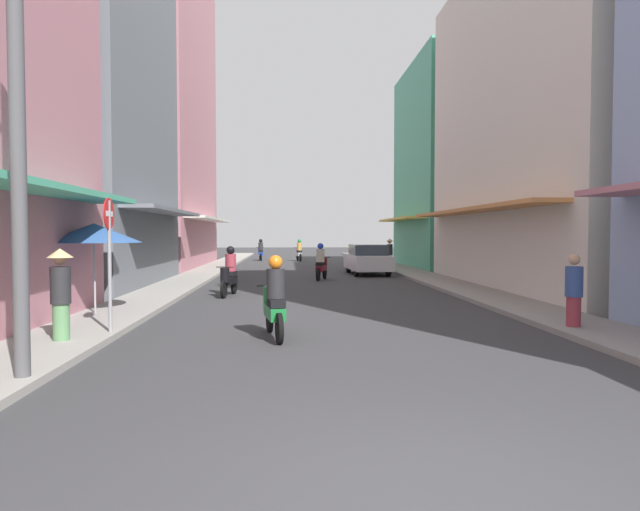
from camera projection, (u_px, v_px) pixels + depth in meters
The scene contains 19 objects.
ground_plane at pixel (310, 278), 24.87m from camera, with size 109.34×109.34×0.00m, color #38383A.
sidewalk_left at pixel (195, 277), 24.57m from camera, with size 1.76×57.70×0.12m, color #9E9991.
sidewalk_right at pixel (423, 276), 25.16m from camera, with size 1.76×57.70×0.12m, color gray.
building_left_mid at pixel (67, 50), 20.18m from camera, with size 7.05×9.55×17.22m.
building_left_far at pixel (149, 113), 32.13m from camera, with size 7.05×13.26×17.91m.
building_right_mid at pixel (569, 119), 19.79m from camera, with size 7.05×13.66×12.12m.
building_right_far at pixel (461, 167), 32.01m from camera, with size 7.05×9.41×11.57m.
motorbike_blue at pixel (261, 251), 40.95m from camera, with size 0.55×1.81×1.58m.
motorbike_silver at pixel (299, 251), 40.02m from camera, with size 0.57×1.80×1.58m.
motorbike_green at pixel (274, 301), 10.53m from camera, with size 0.59×1.80×1.58m.
motorbike_black at pixel (229, 274), 17.67m from camera, with size 0.58×1.80×1.58m.
motorbike_maroon at pixel (321, 264), 23.72m from camera, with size 0.70×1.76×1.58m.
parked_car at pixel (368, 259), 26.97m from camera, with size 1.92×4.17×1.45m.
pedestrian_far at pixel (574, 293), 11.16m from camera, with size 0.34×0.34×1.57m.
pedestrian_crossing at pixel (61, 292), 9.69m from camera, with size 0.44×0.44×1.72m.
pedestrian_midway at pixel (390, 251), 32.28m from camera, with size 0.44×0.44×1.69m.
vendor_umbrella at pixel (94, 233), 13.01m from camera, with size 2.17×2.17×2.22m.
utility_pole at pixel (17, 100), 7.11m from camera, with size 0.20×1.20×7.20m.
street_sign_no_entry at pixel (109, 247), 10.49m from camera, with size 0.07×0.60×2.65m.
Camera 1 is at (-1.02, -3.94, 1.98)m, focal length 31.35 mm.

